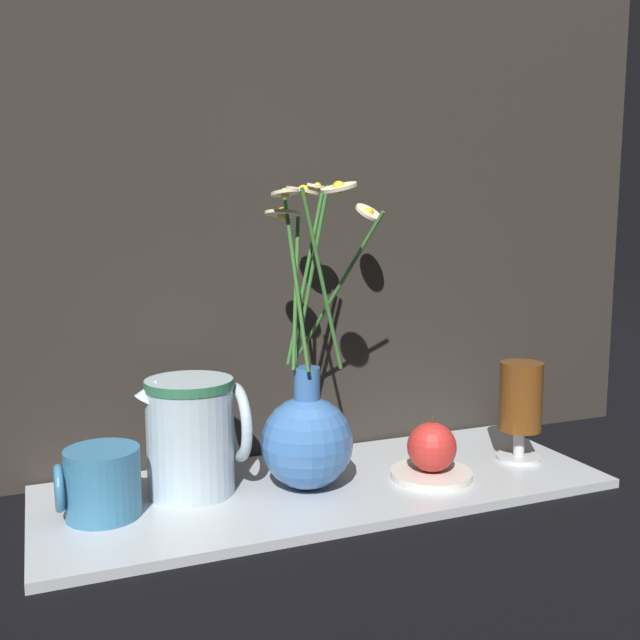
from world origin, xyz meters
The scene contains 9 objects.
ground_plane centered at (0.00, 0.00, 0.00)m, with size 6.00×6.00×0.00m, color black.
shelf centered at (0.00, 0.00, 0.01)m, with size 0.75×0.28×0.01m.
backdrop_wall centered at (0.00, 0.15, 0.55)m, with size 1.25×0.02×1.10m.
vase_with_flowers centered at (-0.03, 0.00, 0.09)m, with size 0.21×0.18×0.40m.
yellow_mug centered at (-0.29, 0.00, 0.05)m, with size 0.10×0.09×0.08m.
ceramic_pitcher centered at (-0.17, 0.03, 0.09)m, with size 0.14×0.11×0.16m.
tea_glass centered at (0.30, -0.02, 0.10)m, with size 0.06×0.06×0.15m.
saucer_plate centered at (0.14, -0.04, 0.02)m, with size 0.11×0.11×0.01m.
orange_fruit centered at (0.14, -0.04, 0.06)m, with size 0.07×0.07×0.08m.
Camera 1 is at (-0.35, -0.85, 0.36)m, focal length 40.00 mm.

